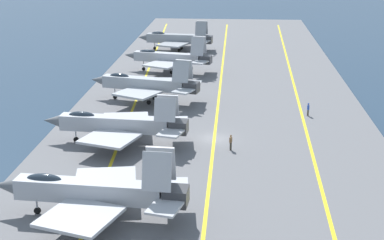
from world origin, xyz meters
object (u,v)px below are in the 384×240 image
(parked_jet_fourth, at_px, (146,84))
(crew_blue_vest, at_px, (308,109))
(parked_jet_sixth, at_px, (176,39))
(crew_brown_vest, at_px, (231,142))
(parked_jet_third, at_px, (117,124))
(parked_jet_fifth, at_px, (169,58))
(parked_jet_second, at_px, (93,191))

(parked_jet_fourth, distance_m, crew_blue_vest, 23.21)
(parked_jet_sixth, height_order, crew_brown_vest, parked_jet_sixth)
(parked_jet_third, bearing_deg, parked_jet_fourth, -2.06)
(parked_jet_fifth, bearing_deg, parked_jet_second, 179.49)
(parked_jet_fourth, height_order, crew_blue_vest, parked_jet_fourth)
(parked_jet_fourth, bearing_deg, parked_jet_sixth, -0.84)
(parked_jet_fifth, xyz_separation_m, crew_blue_vest, (-23.79, -21.24, -1.64))
(parked_jet_fourth, bearing_deg, crew_blue_vest, -102.95)
(parked_jet_sixth, distance_m, crew_brown_vest, 58.24)
(parked_jet_third, distance_m, crew_brown_vest, 13.17)
(crew_blue_vest, bearing_deg, crew_brown_vest, 143.34)
(parked_jet_fourth, relative_size, crew_blue_vest, 9.26)
(parked_jet_second, distance_m, parked_jet_fifth, 54.72)
(parked_jet_second, relative_size, crew_blue_vest, 9.70)
(crew_brown_vest, distance_m, crew_blue_vest, 17.00)
(parked_jet_fourth, height_order, parked_jet_sixth, parked_jet_fourth)
(parked_jet_sixth, bearing_deg, crew_brown_vest, -168.26)
(parked_jet_fourth, xyz_separation_m, crew_blue_vest, (-5.19, -22.56, -1.69))
(crew_brown_vest, bearing_deg, parked_jet_fourth, 33.39)
(parked_jet_second, relative_size, crew_brown_vest, 9.48)
(parked_jet_second, relative_size, parked_jet_fourth, 1.05)
(parked_jet_fifth, distance_m, crew_blue_vest, 31.93)
(parked_jet_third, bearing_deg, parked_jet_sixth, -1.23)
(parked_jet_second, xyz_separation_m, crew_brown_vest, (17.29, -11.57, -1.52))
(crew_brown_vest, bearing_deg, parked_jet_third, 85.71)
(crew_brown_vest, bearing_deg, parked_jet_fifth, 16.49)
(crew_blue_vest, bearing_deg, parked_jet_sixth, 26.90)
(parked_jet_third, distance_m, parked_jet_fifth, 36.51)
(parked_jet_third, bearing_deg, crew_blue_vest, -61.38)
(parked_jet_sixth, relative_size, crew_brown_vest, 8.58)
(parked_jet_second, distance_m, parked_jet_third, 18.32)
(parked_jet_third, height_order, parked_jet_sixth, parked_jet_sixth)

